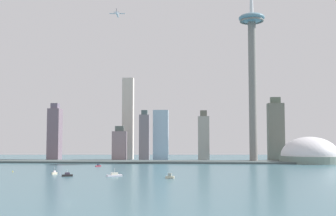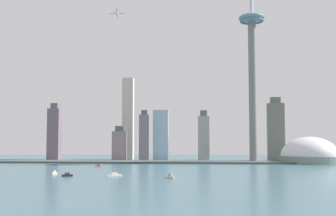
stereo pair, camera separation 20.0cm
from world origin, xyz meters
name	(u,v)px [view 2 (the right image)]	position (x,y,z in m)	size (l,w,h in m)	color
ground_plane	(68,201)	(0.00, 0.00, 0.00)	(6000.00, 6000.00, 0.00)	#3D636F
waterfront_pier	(148,162)	(0.00, 416.78, 1.38)	(692.43, 59.02, 2.76)	#445151
observation_tower	(252,52)	(168.33, 430.50, 177.92)	(42.33, 42.33, 359.73)	gray
stadium_dome	(310,156)	(254.52, 423.86, 10.29)	(93.52, 93.52, 59.50)	gray
skyscraper_0	(144,137)	(-11.22, 460.15, 40.85)	(17.13, 12.12, 86.55)	slate
skyscraper_1	(119,145)	(-53.61, 457.56, 27.02)	(23.03, 17.00, 59.42)	gray
skyscraper_2	(276,130)	(217.64, 506.03, 52.42)	(27.99, 20.68, 111.57)	slate
skyscraper_3	(161,135)	(13.82, 494.92, 44.34)	(26.58, 17.89, 88.68)	#98BBD3
skyscraper_4	(55,134)	(-165.60, 454.95, 46.48)	(20.28, 21.77, 98.69)	slate
skyscraper_5	(128,118)	(-49.00, 516.98, 75.06)	(20.18, 15.52, 150.13)	beige
skyscraper_6	(204,137)	(89.92, 505.77, 41.09)	(20.26, 14.77, 88.66)	#A1A097
boat_1	(54,173)	(-73.80, 189.84, 1.54)	(5.17, 5.93, 7.74)	beige
boat_2	(170,177)	(52.44, 153.50, 1.80)	(8.52, 4.45, 4.99)	beige
boat_3	(114,175)	(-5.56, 172.98, 1.32)	(16.00, 11.28, 8.44)	white
boat_4	(67,175)	(-52.78, 166.99, 1.50)	(11.11, 7.45, 7.26)	black
boat_5	(98,165)	(-57.07, 319.49, 1.46)	(6.98, 7.13, 4.08)	#AA1F2D
channel_buoy_0	(13,171)	(-131.74, 216.37, 0.89)	(1.23, 1.23, 1.78)	yellow
airplane	(117,14)	(-47.14, 395.35, 235.04)	(25.27, 26.02, 7.93)	silver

